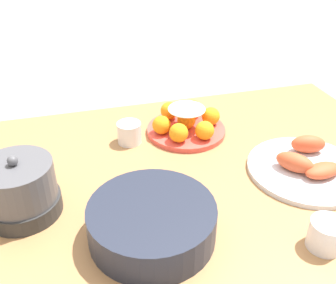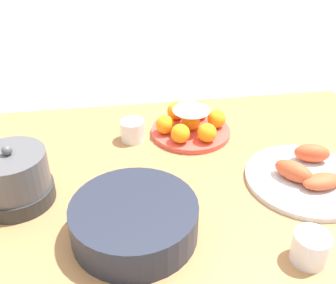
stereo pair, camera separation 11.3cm
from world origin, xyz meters
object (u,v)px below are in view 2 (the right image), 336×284
at_px(serving_bowl, 134,219).
at_px(seafood_platter, 307,175).
at_px(warming_pot, 14,179).
at_px(dining_table, 142,201).
at_px(cup_near, 132,131).
at_px(cup_far, 310,248).
at_px(cake_plate, 191,124).

height_order(serving_bowl, seafood_platter, serving_bowl).
bearing_deg(warming_pot, dining_table, -171.52).
distance_m(cup_near, warming_pot, 0.39).
height_order(dining_table, cup_far, cup_far).
bearing_deg(seafood_platter, serving_bowl, 15.11).
bearing_deg(seafood_platter, dining_table, -10.61).
distance_m(serving_bowl, warming_pot, 0.32).
bearing_deg(warming_pot, cake_plate, -152.52).
distance_m(dining_table, seafood_platter, 0.45).
xyz_separation_m(dining_table, cup_near, (0.01, -0.20, 0.11)).
xyz_separation_m(dining_table, serving_bowl, (0.03, 0.21, 0.13)).
distance_m(cup_near, cup_far, 0.62).
height_order(serving_bowl, cup_near, serving_bowl).
height_order(seafood_platter, cup_far, same).
relative_size(dining_table, cup_far, 20.83).
bearing_deg(serving_bowl, warming_pot, -30.23).
distance_m(dining_table, cup_near, 0.23).
distance_m(cake_plate, cup_far, 0.56).
relative_size(cake_plate, cup_far, 3.28).
distance_m(seafood_platter, cup_near, 0.52).
xyz_separation_m(cake_plate, seafood_platter, (-0.25, 0.29, -0.02)).
relative_size(seafood_platter, cup_far, 4.21).
bearing_deg(dining_table, warming_pot, 8.48).
bearing_deg(cup_far, warming_pot, -24.80).
distance_m(cup_far, warming_pot, 0.68).
height_order(cup_near, cup_far, cup_far).
xyz_separation_m(cup_near, cup_far, (-0.32, 0.53, 0.00)).
relative_size(cake_plate, warming_pot, 1.39).
distance_m(cake_plate, seafood_platter, 0.38).
xyz_separation_m(cup_near, warming_pot, (0.30, 0.24, 0.03)).
xyz_separation_m(serving_bowl, cup_near, (-0.03, -0.40, -0.01)).
height_order(cup_near, warming_pot, warming_pot).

